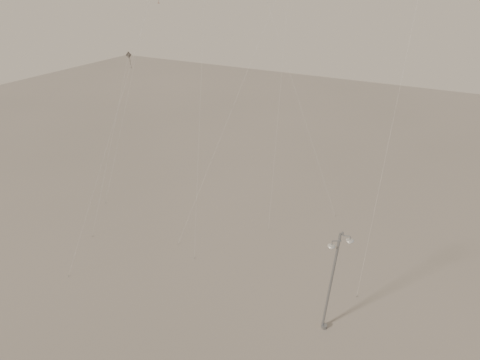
% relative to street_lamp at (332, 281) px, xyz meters
% --- Properties ---
extents(ground, '(160.00, 160.00, 0.00)m').
position_rel_street_lamp_xyz_m(ground, '(-10.05, -2.40, -4.77)').
color(ground, gray).
rests_on(ground, ground).
extents(street_lamp, '(1.54, 0.90, 8.94)m').
position_rel_street_lamp_xyz_m(street_lamp, '(0.00, 0.00, 0.00)').
color(street_lamp, gray).
rests_on(street_lamp, ground).
extents(kite_1, '(1.37, 7.05, 28.21)m').
position_rel_street_lamp_xyz_m(kite_1, '(-13.99, 7.21, 16.60)').
color(kite_1, '#312C29').
rests_on(kite_1, ground).
extents(kite_3, '(4.48, 10.85, 22.94)m').
position_rel_street_lamp_xyz_m(kite_3, '(-18.59, 2.46, 11.09)').
color(kite_3, maroon).
rests_on(kite_3, ground).
extents(kite_4, '(0.75, 6.97, 25.74)m').
position_rel_street_lamp_xyz_m(kite_4, '(1.09, 9.36, 14.89)').
color(kite_4, '#312C29').
rests_on(kite_4, ground).
extents(kite_6, '(2.07, 7.13, 17.10)m').
position_rel_street_lamp_xyz_m(kite_6, '(-22.80, 5.32, 7.79)').
color(kite_6, '#312C29').
rests_on(kite_6, ground).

